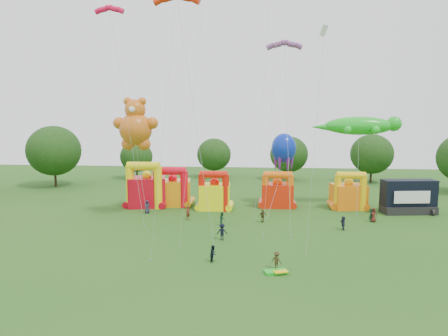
# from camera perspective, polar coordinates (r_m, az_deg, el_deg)

# --- Properties ---
(ground) EXTENTS (160.00, 160.00, 0.00)m
(ground) POSITION_cam_1_polar(r_m,az_deg,el_deg) (33.38, 1.17, -16.49)
(ground) COLOR #245919
(ground) RESTS_ON ground
(tree_ring) EXTENTS (127.07, 129.21, 12.07)m
(tree_ring) POSITION_cam_1_polar(r_m,az_deg,el_deg) (32.13, -0.90, -5.67)
(tree_ring) COLOR #352314
(tree_ring) RESTS_ON ground
(bouncy_castle_0) EXTENTS (6.38, 5.57, 7.03)m
(bouncy_castle_0) POSITION_cam_1_polar(r_m,az_deg,el_deg) (62.09, -11.00, -3.02)
(bouncy_castle_0) COLOR red
(bouncy_castle_0) RESTS_ON ground
(bouncy_castle_1) EXTENTS (5.97, 5.08, 6.19)m
(bouncy_castle_1) POSITION_cam_1_polar(r_m,az_deg,el_deg) (62.33, -7.37, -3.20)
(bouncy_castle_1) COLOR orange
(bouncy_castle_1) RESTS_ON ground
(bouncy_castle_2) EXTENTS (4.72, 3.90, 5.89)m
(bouncy_castle_2) POSITION_cam_1_polar(r_m,az_deg,el_deg) (59.13, -1.36, -3.79)
(bouncy_castle_2) COLOR #FFFC0D
(bouncy_castle_2) RESTS_ON ground
(bouncy_castle_3) EXTENTS (4.72, 3.80, 5.62)m
(bouncy_castle_3) POSITION_cam_1_polar(r_m,az_deg,el_deg) (61.33, 7.62, -3.56)
(bouncy_castle_3) COLOR red
(bouncy_castle_3) RESTS_ON ground
(bouncy_castle_4) EXTENTS (5.31, 4.59, 5.72)m
(bouncy_castle_4) POSITION_cam_1_polar(r_m,az_deg,el_deg) (62.40, 17.38, -3.60)
(bouncy_castle_4) COLOR orange
(bouncy_castle_4) RESTS_ON ground
(stage_trailer) EXTENTS (7.67, 3.78, 4.83)m
(stage_trailer) POSITION_cam_1_polar(r_m,az_deg,el_deg) (62.51, 24.85, -3.79)
(stage_trailer) COLOR black
(stage_trailer) RESTS_ON ground
(teddy_bear_kite) EXTENTS (6.14, 4.36, 16.30)m
(teddy_bear_kite) POSITION_cam_1_polar(r_m,az_deg,el_deg) (54.90, -12.50, 5.61)
(teddy_bear_kite) COLOR #CE6216
(teddy_bear_kite) RESTS_ON ground
(gecko_kite) EXTENTS (13.51, 9.40, 13.84)m
(gecko_kite) POSITION_cam_1_polar(r_m,az_deg,el_deg) (62.33, 18.67, 2.40)
(gecko_kite) COLOR green
(gecko_kite) RESTS_ON ground
(octopus_kite) EXTENTS (4.61, 11.23, 11.26)m
(octopus_kite) POSITION_cam_1_polar(r_m,az_deg,el_deg) (59.35, 7.77, -1.32)
(octopus_kite) COLOR #0B27AA
(octopus_kite) RESTS_ON ground
(parafoil_kites) EXTENTS (26.95, 13.73, 28.75)m
(parafoil_kites) POSITION_cam_1_polar(r_m,az_deg,el_deg) (48.59, -8.34, 7.23)
(parafoil_kites) COLOR red
(parafoil_kites) RESTS_ON ground
(diamond_kites) EXTENTS (17.40, 22.47, 36.71)m
(diamond_kites) POSITION_cam_1_polar(r_m,az_deg,el_deg) (45.92, 2.77, 9.59)
(diamond_kites) COLOR red
(diamond_kites) RESTS_ON ground
(folded_kite_bundle) EXTENTS (2.22, 1.62, 0.31)m
(folded_kite_bundle) POSITION_cam_1_polar(r_m,az_deg,el_deg) (36.06, 7.51, -14.48)
(folded_kite_bundle) COLOR green
(folded_kite_bundle) RESTS_ON ground
(spectator_0) EXTENTS (1.02, 0.78, 1.88)m
(spectator_0) POSITION_cam_1_polar(r_m,az_deg,el_deg) (57.92, -10.93, -5.47)
(spectator_0) COLOR #212437
(spectator_0) RESTS_ON ground
(spectator_1) EXTENTS (0.78, 0.83, 1.90)m
(spectator_1) POSITION_cam_1_polar(r_m,az_deg,el_deg) (53.58, -5.16, -6.37)
(spectator_1) COLOR #5F2A1B
(spectator_1) RESTS_ON ground
(spectator_2) EXTENTS (0.65, 0.83, 1.71)m
(spectator_2) POSITION_cam_1_polar(r_m,az_deg,el_deg) (50.60, -0.23, -7.25)
(spectator_2) COLOR #1A412A
(spectator_2) RESTS_ON ground
(spectator_3) EXTENTS (1.21, 0.72, 1.85)m
(spectator_3) POSITION_cam_1_polar(r_m,az_deg,el_deg) (44.67, -0.28, -9.10)
(spectator_3) COLOR black
(spectator_3) RESTS_ON ground
(spectator_4) EXTENTS (1.09, 0.90, 1.74)m
(spectator_4) POSITION_cam_1_polar(r_m,az_deg,el_deg) (52.30, 5.55, -6.80)
(spectator_4) COLOR #443A1B
(spectator_4) RESTS_ON ground
(spectator_5) EXTENTS (0.60, 1.58, 1.67)m
(spectator_5) POSITION_cam_1_polar(r_m,az_deg,el_deg) (50.72, 16.65, -7.54)
(spectator_5) COLOR #212237
(spectator_5) RESTS_ON ground
(spectator_6) EXTENTS (1.06, 0.87, 1.87)m
(spectator_6) POSITION_cam_1_polar(r_m,az_deg,el_deg) (55.68, 20.57, -6.30)
(spectator_6) COLOR #512117
(spectator_6) RESTS_ON ground
(spectator_7) EXTENTS (0.71, 0.77, 1.77)m
(spectator_7) POSITION_cam_1_polar(r_m,az_deg,el_deg) (55.78, 20.24, -6.31)
(spectator_7) COLOR #163821
(spectator_7) RESTS_ON ground
(spectator_8) EXTENTS (0.78, 0.90, 1.60)m
(spectator_8) POSITION_cam_1_polar(r_m,az_deg,el_deg) (38.21, -1.53, -12.11)
(spectator_8) COLOR black
(spectator_8) RESTS_ON ground
(spectator_9) EXTENTS (1.18, 1.04, 1.59)m
(spectator_9) POSITION_cam_1_polar(r_m,az_deg,el_deg) (36.83, 7.53, -12.92)
(spectator_9) COLOR #372C16
(spectator_9) RESTS_ON ground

